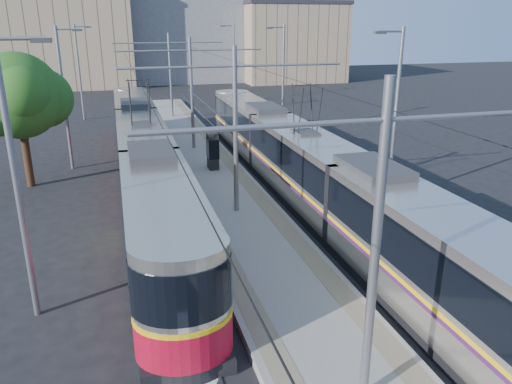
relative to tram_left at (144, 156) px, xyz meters
name	(u,v)px	position (x,y,z in m)	size (l,w,h in m)	color
ground	(300,312)	(3.60, -13.20, -1.71)	(160.00, 160.00, 0.00)	black
platform	(202,161)	(3.60, 3.80, -1.56)	(4.00, 50.00, 0.30)	gray
tactile_strip_left	(178,161)	(2.15, 3.80, -1.40)	(0.70, 50.00, 0.01)	gray
tactile_strip_right	(225,157)	(5.05, 3.80, -1.40)	(0.70, 50.00, 0.01)	gray
rails	(202,163)	(3.60, 3.80, -1.69)	(8.71, 70.00, 0.03)	gray
tram_left	(144,156)	(0.00, 0.00, 0.00)	(2.43, 31.18, 5.50)	black
tram_right	(304,163)	(7.20, -4.03, 0.15)	(2.43, 32.22, 5.50)	black
catenary	(208,95)	(3.60, 0.96, 2.82)	(9.20, 70.00, 7.00)	gray
street_lamps	(189,86)	(3.60, 7.80, 2.48)	(15.18, 38.22, 8.00)	gray
shelter	(213,150)	(3.88, 1.60, -0.32)	(0.58, 0.94, 2.07)	black
tree	(25,97)	(-5.50, 2.12, 2.92)	(4.71, 4.36, 6.84)	#382314
building_left	(67,33)	(-6.40, 46.80, 5.05)	(16.32, 12.24, 13.50)	gray
building_centre	(185,23)	(9.60, 50.80, 6.32)	(18.36, 14.28, 16.03)	gray
building_right	(290,42)	(23.60, 44.80, 3.74)	(14.28, 10.20, 10.88)	gray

